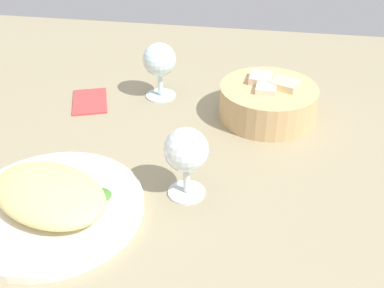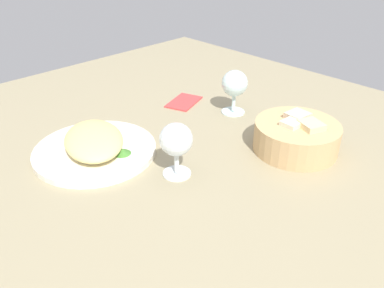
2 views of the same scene
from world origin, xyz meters
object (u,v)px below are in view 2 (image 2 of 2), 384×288
plate (95,151)px  wine_glass_far (235,85)px  wine_glass_near (176,142)px  folded_napkin (184,101)px  bread_basket (297,136)px

plate → wine_glass_far: 40.32cm
plate → wine_glass_near: (19.04, 7.64, 7.03)cm
wine_glass_far → folded_napkin: bearing=-159.8°
plate → bread_basket: 45.79cm
bread_basket → folded_napkin: size_ratio=1.74×
wine_glass_far → folded_napkin: 16.87cm
bread_basket → wine_glass_near: (-11.66, -26.22, 4.20)cm
bread_basket → wine_glass_near: 29.00cm
plate → wine_glass_far: size_ratio=2.29×
wine_glass_near → wine_glass_far: wine_glass_far is taller
plate → wine_glass_near: wine_glass_near is taller
plate → wine_glass_near: 21.68cm
wine_glass_near → folded_napkin: bearing=134.3°
wine_glass_far → folded_napkin: size_ratio=1.09×
bread_basket → folded_napkin: bread_basket is taller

